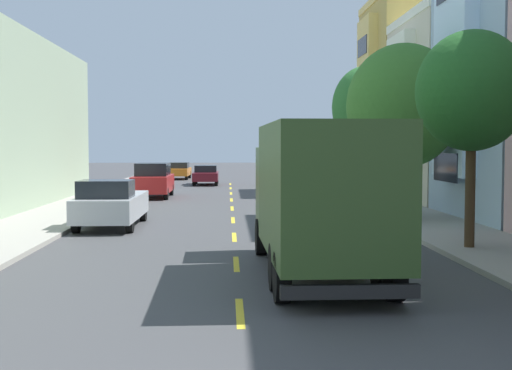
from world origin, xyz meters
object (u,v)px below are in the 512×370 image
object	(u,v)px
street_tree_farthest	(365,108)
parked_pickup_silver	(111,204)
street_tree_second	(472,91)
parked_sedan_orange	(179,170)
moving_burgundy_sedan	(206,175)
delivery_box_truck	(319,191)
street_tree_third	(403,106)
parked_hatchback_teal	(337,196)
parked_suv_forest	(290,171)
parked_sedan_navy	(311,186)
parked_suv_red	(153,180)

from	to	relation	value
street_tree_farthest	parked_pickup_silver	world-z (taller)	street_tree_farthest
street_tree_second	street_tree_farthest	distance (m)	14.70
street_tree_farthest	parked_sedan_orange	bearing A→B (deg)	112.08
moving_burgundy_sedan	delivery_box_truck	bearing A→B (deg)	-84.28
street_tree_third	parked_sedan_orange	xyz separation A→B (m)	(-10.77, 33.89, -3.64)
delivery_box_truck	parked_hatchback_teal	xyz separation A→B (m)	(2.66, 14.16, -1.16)
street_tree_farthest	parked_suv_forest	bearing A→B (deg)	96.58
parked_suv_forest	moving_burgundy_sedan	size ratio (longest dim) A/B	1.07
parked_sedan_navy	parked_hatchback_teal	distance (m)	7.25
street_tree_third	parked_sedan_orange	distance (m)	35.75
street_tree_third	street_tree_farthest	bearing A→B (deg)	90.00
parked_pickup_silver	parked_suv_red	bearing A→B (deg)	89.98
parked_sedan_navy	moving_burgundy_sedan	bearing A→B (deg)	112.54
street_tree_farthest	parked_hatchback_teal	xyz separation A→B (m)	(-1.93, -3.96, -3.97)
parked_sedan_orange	moving_burgundy_sedan	size ratio (longest dim) A/B	1.01
street_tree_second	parked_pickup_silver	distance (m)	12.89
parked_suv_red	moving_burgundy_sedan	world-z (taller)	parked_suv_red
street_tree_farthest	street_tree_second	bearing A→B (deg)	-90.00
parked_sedan_navy	parked_suv_red	bearing A→B (deg)	165.46
delivery_box_truck	moving_burgundy_sedan	distance (m)	36.15
street_tree_second	parked_suv_red	distance (m)	23.14
street_tree_third	delivery_box_truck	xyz separation A→B (m)	(-4.60, -10.77, -2.47)
street_tree_second	parked_pickup_silver	size ratio (longest dim) A/B	1.11
parked_suv_red	parked_suv_forest	size ratio (longest dim) A/B	1.00
street_tree_third	moving_burgundy_sedan	xyz separation A→B (m)	(-8.20, 25.18, -3.64)
parked_suv_red	parked_suv_forest	distance (m)	14.76
parked_suv_forest	parked_sedan_navy	bearing A→B (deg)	-90.62
delivery_box_truck	parked_hatchback_teal	world-z (taller)	delivery_box_truck
delivery_box_truck	parked_suv_forest	world-z (taller)	delivery_box_truck
parked_suv_forest	parked_sedan_orange	distance (m)	12.66
street_tree_farthest	delivery_box_truck	size ratio (longest dim) A/B	0.84
parked_suv_red	parked_sedan_navy	distance (m)	8.87
delivery_box_truck	parked_sedan_navy	size ratio (longest dim) A/B	1.73
parked_suv_red	parked_sedan_navy	bearing A→B (deg)	-14.54
parked_sedan_navy	moving_burgundy_sedan	size ratio (longest dim) A/B	1.01
parked_pickup_silver	delivery_box_truck	bearing A→B (deg)	-57.33
street_tree_second	parked_hatchback_teal	bearing A→B (deg)	100.21
street_tree_third	parked_sedan_navy	distance (m)	11.45
street_tree_third	parked_suv_forest	world-z (taller)	street_tree_third
street_tree_farthest	parked_sedan_orange	world-z (taller)	street_tree_farthest
moving_burgundy_sedan	street_tree_third	bearing A→B (deg)	-71.96
delivery_box_truck	parked_hatchback_teal	size ratio (longest dim) A/B	1.95
delivery_box_truck	moving_burgundy_sedan	size ratio (longest dim) A/B	1.74
parked_sedan_navy	street_tree_second	bearing A→B (deg)	-83.14
street_tree_second	street_tree_farthest	bearing A→B (deg)	90.00
parked_suv_red	moving_burgundy_sedan	bearing A→B (deg)	78.33
parked_suv_forest	moving_burgundy_sedan	xyz separation A→B (m)	(-6.19, 0.43, -0.24)
street_tree_third	moving_burgundy_sedan	size ratio (longest dim) A/B	1.46
street_tree_farthest	parked_suv_red	bearing A→B (deg)	152.84
parked_hatchback_teal	parked_sedan_orange	world-z (taller)	parked_hatchback_teal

